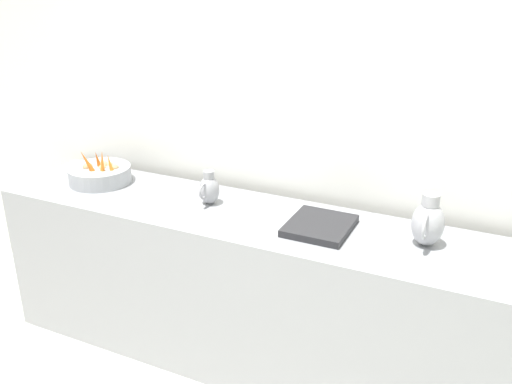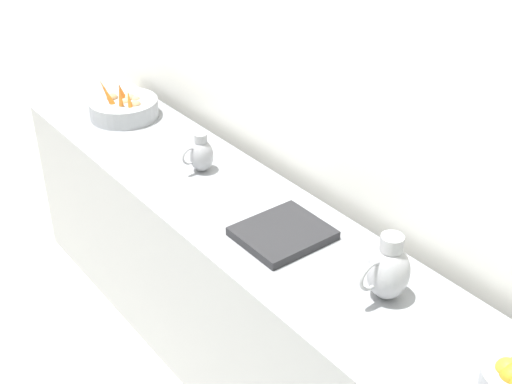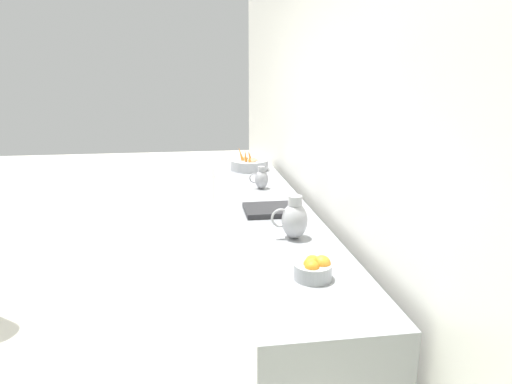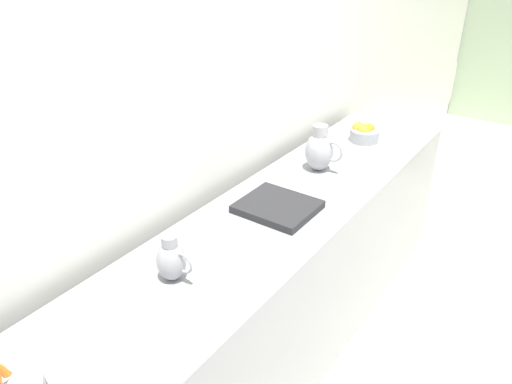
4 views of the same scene
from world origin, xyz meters
The scene contains 6 objects.
tile_wall_left centered at (-1.95, 0.44, 1.50)m, with size 0.10×8.44×3.00m, color white.
prep_counter centered at (-1.53, -0.06, 0.45)m, with size 0.62×3.34×0.90m, color gray.
orange_bowl centered at (-1.56, 1.12, 0.96)m, with size 0.18×0.18×0.11m.
metal_pitcher_tall centered at (-1.59, 0.59, 1.02)m, with size 0.21×0.15×0.25m.
metal_pitcher_short centered at (-1.58, -0.56, 0.99)m, with size 0.16×0.11×0.19m.
counter_sink_basin centered at (-1.54, 0.09, 0.92)m, with size 0.34×0.30×0.04m, color #232326.
Camera 4 is at (-0.50, -1.57, 2.04)m, focal length 34.13 mm.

